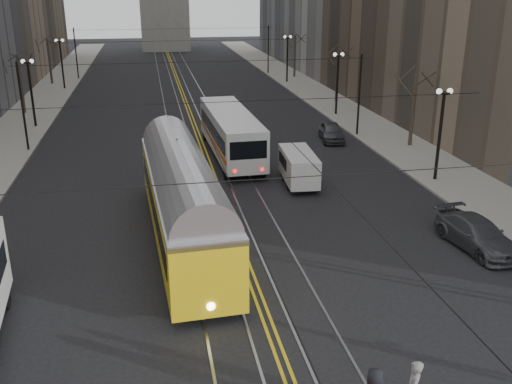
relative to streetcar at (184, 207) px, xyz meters
name	(u,v)px	position (x,y,z in m)	size (l,w,h in m)	color
sidewalk_left	(34,111)	(-12.50, 33.27, -1.71)	(5.00, 140.00, 0.15)	gray
sidewalk_right	(327,100)	(17.50, 33.27, -1.71)	(5.00, 140.00, 0.15)	gray
streetcar_rails	(187,106)	(2.50, 33.27, -1.78)	(4.80, 130.00, 0.02)	gray
centre_lines	(187,106)	(2.50, 33.27, -1.78)	(0.42, 130.00, 0.01)	gold
lamp_posts	(201,111)	(2.50, 17.02, 1.01)	(27.60, 57.20, 5.60)	black
street_trees	(194,96)	(2.50, 23.52, 1.01)	(31.68, 53.28, 5.60)	#382D23
trolley_wires	(194,85)	(2.50, 23.10, 1.99)	(25.96, 120.00, 6.60)	black
streetcar	(184,207)	(0.00, 0.00, 0.00)	(2.82, 15.18, 3.58)	gold
rear_bus	(231,135)	(4.30, 14.16, -0.16)	(2.71, 12.48, 3.26)	silver
cargo_van	(298,168)	(7.53, 7.28, -0.76)	(1.79, 4.65, 2.06)	silver
sedan_grey	(331,132)	(12.85, 17.23, -1.07)	(1.69, 4.21, 1.43)	#46494F
sedan_parked	(477,234)	(13.44, -3.19, -1.08)	(1.99, 4.90, 1.42)	#44474C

